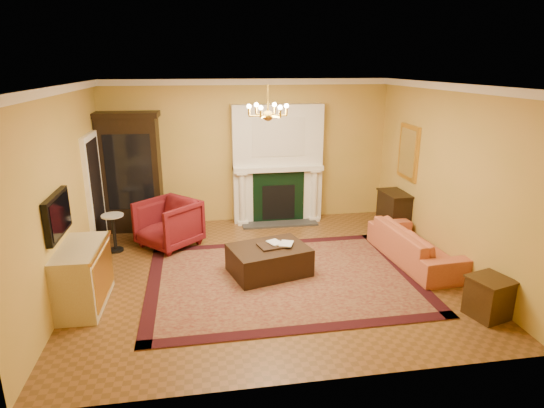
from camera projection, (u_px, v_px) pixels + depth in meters
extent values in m
cube|color=brown|center=(268.00, 273.00, 7.49)|extent=(6.00, 5.50, 0.02)
cube|color=white|center=(268.00, 84.00, 6.60)|extent=(6.00, 5.50, 0.02)
cube|color=gold|center=(248.00, 152.00, 9.65)|extent=(6.00, 0.02, 3.00)
cube|color=gold|center=(311.00, 254.00, 4.45)|extent=(6.00, 0.02, 3.00)
cube|color=gold|center=(63.00, 193.00, 6.58)|extent=(0.02, 5.50, 3.00)
cube|color=gold|center=(448.00, 177.00, 7.51)|extent=(0.02, 5.50, 3.00)
cube|color=white|center=(277.00, 164.00, 9.66)|extent=(1.90, 0.32, 2.50)
cube|color=silver|center=(279.00, 137.00, 9.32)|extent=(1.10, 0.01, 0.80)
cube|color=black|center=(279.00, 198.00, 9.70)|extent=(1.10, 0.02, 1.10)
cube|color=black|center=(279.00, 202.00, 9.73)|extent=(0.70, 0.02, 0.75)
cube|color=#333333|center=(279.00, 223.00, 9.75)|extent=(1.60, 0.50, 0.04)
cube|color=white|center=(278.00, 168.00, 9.62)|extent=(1.90, 0.44, 0.10)
cylinder|color=white|center=(242.00, 198.00, 9.56)|extent=(0.14, 0.14, 1.18)
cylinder|color=white|center=(314.00, 194.00, 9.80)|extent=(0.14, 0.14, 1.18)
cube|color=white|center=(247.00, 82.00, 9.18)|extent=(6.00, 0.08, 0.12)
cube|color=white|center=(53.00, 90.00, 6.17)|extent=(0.08, 5.50, 0.12)
cube|color=white|center=(455.00, 87.00, 7.08)|extent=(0.08, 5.50, 0.12)
cube|color=white|center=(95.00, 191.00, 8.33)|extent=(0.08, 1.05, 2.10)
cube|color=black|center=(97.00, 193.00, 8.34)|extent=(0.02, 0.85, 1.95)
cube|color=black|center=(57.00, 215.00, 6.07)|extent=(0.08, 0.95, 0.58)
cube|color=black|center=(61.00, 215.00, 6.08)|extent=(0.01, 0.85, 0.48)
cube|color=gold|center=(408.00, 152.00, 8.78)|extent=(0.05, 0.76, 1.05)
cube|color=white|center=(407.00, 152.00, 8.78)|extent=(0.01, 0.62, 0.90)
cylinder|color=gold|center=(268.00, 98.00, 6.66)|extent=(0.03, 0.03, 0.40)
sphere|color=gold|center=(268.00, 116.00, 6.74)|extent=(0.16, 0.16, 0.16)
sphere|color=#FFE5B2|center=(286.00, 106.00, 6.74)|extent=(0.07, 0.07, 0.07)
sphere|color=#FFE5B2|center=(274.00, 105.00, 6.95)|extent=(0.07, 0.07, 0.07)
sphere|color=#FFE5B2|center=(256.00, 105.00, 6.90)|extent=(0.07, 0.07, 0.07)
sphere|color=#FFE5B2|center=(249.00, 106.00, 6.65)|extent=(0.07, 0.07, 0.07)
sphere|color=#FFE5B2|center=(261.00, 108.00, 6.45)|extent=(0.07, 0.07, 0.07)
sphere|color=#FFE5B2|center=(280.00, 107.00, 6.49)|extent=(0.07, 0.07, 0.07)
cube|color=#4B1012|center=(283.00, 278.00, 7.26)|extent=(4.27, 3.22, 0.02)
cube|color=black|center=(131.00, 175.00, 9.13)|extent=(1.17, 0.58, 2.30)
imported|color=maroon|center=(168.00, 221.00, 8.43)|extent=(1.30, 1.30, 0.98)
cylinder|color=black|center=(116.00, 250.00, 8.33)|extent=(0.27, 0.27, 0.04)
cylinder|color=black|center=(114.00, 233.00, 8.23)|extent=(0.06, 0.06, 0.63)
cylinder|color=white|center=(112.00, 216.00, 8.13)|extent=(0.39, 0.39, 0.03)
cube|color=#C8BB92|center=(83.00, 276.00, 6.35)|extent=(0.59, 1.20, 0.89)
imported|color=#C1643D|center=(416.00, 239.00, 7.78)|extent=(0.76, 2.13, 0.82)
cube|color=#36230E|center=(489.00, 298.00, 6.11)|extent=(0.57, 0.57, 0.54)
cube|color=black|center=(394.00, 213.00, 9.14)|extent=(0.46, 0.75, 0.82)
cube|color=black|center=(269.00, 260.00, 7.37)|extent=(1.39, 1.16, 0.45)
cube|color=black|center=(272.00, 246.00, 7.33)|extent=(0.51, 0.44, 0.03)
imported|color=gray|center=(270.00, 237.00, 7.29)|extent=(0.18, 0.10, 0.26)
imported|color=gray|center=(280.00, 236.00, 7.32)|extent=(0.20, 0.09, 0.27)
cylinder|color=gray|center=(248.00, 164.00, 9.49)|extent=(0.12, 0.12, 0.10)
cone|color=#0F3814|center=(248.00, 153.00, 9.43)|extent=(0.17, 0.17, 0.36)
cylinder|color=gray|center=(312.00, 162.00, 9.71)|extent=(0.10, 0.10, 0.08)
cone|color=#0F3814|center=(312.00, 153.00, 9.65)|extent=(0.15, 0.15, 0.31)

